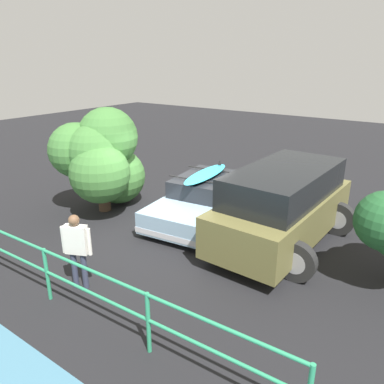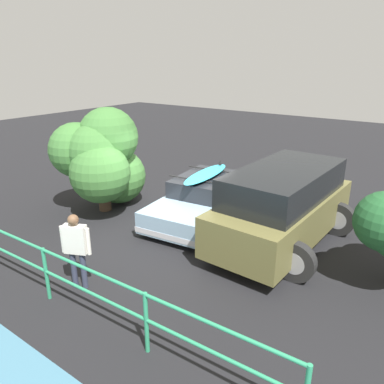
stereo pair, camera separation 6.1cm
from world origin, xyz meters
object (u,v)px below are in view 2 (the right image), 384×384
sedan_car (205,198)px  person_bystander (76,245)px  suv_car (283,205)px  bush_near_left (101,159)px

sedan_car → person_bystander: bearing=89.2°
person_bystander → suv_car: bearing=-121.2°
sedan_car → suv_car: size_ratio=0.91×
suv_car → person_bystander: size_ratio=3.03×
sedan_car → person_bystander: (0.06, 4.43, 0.37)m
sedan_car → person_bystander: 4.45m
suv_car → person_bystander: suv_car is taller
sedan_car → suv_car: (-2.45, 0.27, 0.43)m
suv_car → bush_near_left: 5.36m
person_bystander → bush_near_left: 4.17m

